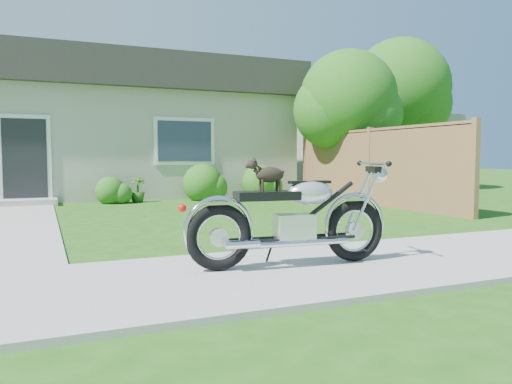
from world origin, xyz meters
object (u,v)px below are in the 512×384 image
potted_plant_right (137,190)px  tree_far (404,93)px  tree_near (353,103)px  motorcycle_with_dog (294,218)px  house (80,125)px  fence (370,166)px

potted_plant_right → tree_far: bearing=8.7°
tree_near → potted_plant_right: tree_near is taller
potted_plant_right → motorcycle_with_dog: (0.13, -8.44, 0.21)m
potted_plant_right → motorcycle_with_dog: size_ratio=0.29×
motorcycle_with_dog → potted_plant_right: bearing=96.4°
tree_near → motorcycle_with_dog: 9.43m
house → fence: (6.30, -6.24, -1.22)m
house → motorcycle_with_dog: size_ratio=5.67×
potted_plant_right → motorcycle_with_dog: bearing=-89.1°
fence → potted_plant_right: (-5.18, 2.80, -0.62)m
potted_plant_right → fence: bearing=-28.4°
fence → potted_plant_right: 5.92m
fence → tree_near: tree_near is taller
tree_far → motorcycle_with_dog: 14.12m
house → potted_plant_right: (1.13, -3.44, -1.83)m
house → potted_plant_right: 4.06m
tree_far → fence: bearing=-136.7°
house → tree_near: bearing=-33.9°
tree_near → potted_plant_right: size_ratio=6.39×
house → tree_far: tree_far is taller
fence → tree_far: (4.56, 4.29, 2.53)m
tree_far → potted_plant_right: bearing=-171.3°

